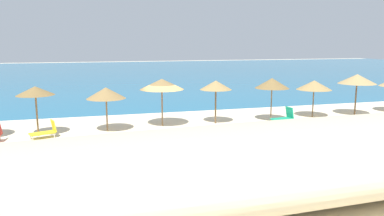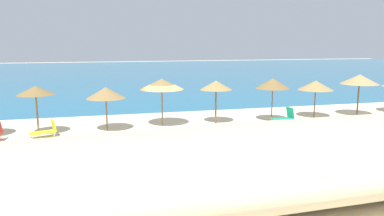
% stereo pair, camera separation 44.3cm
% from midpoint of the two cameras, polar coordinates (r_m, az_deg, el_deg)
% --- Properties ---
extents(ground_plane, '(160.00, 160.00, 0.00)m').
position_cam_midpoint_polar(ground_plane, '(21.47, -3.20, -3.39)').
color(ground_plane, beige).
extents(sea_water, '(160.00, 72.35, 0.01)m').
position_cam_midpoint_polar(sea_water, '(62.36, -10.76, 5.28)').
color(sea_water, '#1E6B93').
rests_on(sea_water, ground_plane).
extents(dune_ridge, '(50.76, 7.64, 2.31)m').
position_cam_midpoint_polar(dune_ridge, '(13.60, 19.88, -6.89)').
color(dune_ridge, beige).
rests_on(dune_ridge, ground_plane).
extents(beach_umbrella_3, '(1.98, 1.98, 2.69)m').
position_cam_midpoint_polar(beach_umbrella_3, '(21.43, -22.33, 2.48)').
color(beach_umbrella_3, brown).
rests_on(beach_umbrella_3, ground_plane).
extents(beach_umbrella_4, '(2.18, 2.18, 2.51)m').
position_cam_midpoint_polar(beach_umbrella_4, '(21.32, -12.50, 2.28)').
color(beach_umbrella_4, brown).
rests_on(beach_umbrella_4, ground_plane).
extents(beach_umbrella_5, '(2.62, 2.62, 2.86)m').
position_cam_midpoint_polar(beach_umbrella_5, '(22.11, -4.08, 3.67)').
color(beach_umbrella_5, brown).
rests_on(beach_umbrella_5, ground_plane).
extents(beach_umbrella_6, '(1.97, 1.97, 2.68)m').
position_cam_midpoint_polar(beach_umbrella_6, '(22.83, 4.26, 3.49)').
color(beach_umbrella_6, brown).
rests_on(beach_umbrella_6, ground_plane).
extents(beach_umbrella_7, '(2.16, 2.16, 2.76)m').
position_cam_midpoint_polar(beach_umbrella_7, '(23.95, 12.80, 3.70)').
color(beach_umbrella_7, brown).
rests_on(beach_umbrella_7, ground_plane).
extents(beach_umbrella_8, '(2.30, 2.30, 2.49)m').
position_cam_midpoint_polar(beach_umbrella_8, '(26.00, 18.91, 3.30)').
color(beach_umbrella_8, brown).
rests_on(beach_umbrella_8, ground_plane).
extents(beach_umbrella_9, '(2.51, 2.51, 2.85)m').
position_cam_midpoint_polar(beach_umbrella_9, '(27.69, 24.74, 4.01)').
color(beach_umbrella_9, brown).
rests_on(beach_umbrella_9, ground_plane).
extents(lounge_chair_0, '(1.40, 0.83, 1.05)m').
position_cam_midpoint_polar(lounge_chair_0, '(23.51, 14.55, -1.40)').
color(lounge_chair_0, '#199972').
rests_on(lounge_chair_0, ground_plane).
extents(lounge_chair_2, '(1.43, 0.98, 0.92)m').
position_cam_midpoint_polar(lounge_chair_2, '(21.16, -20.96, -3.21)').
color(lounge_chair_2, yellow).
rests_on(lounge_chair_2, ground_plane).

